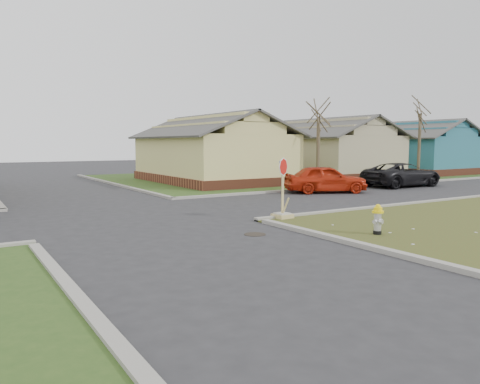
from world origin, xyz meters
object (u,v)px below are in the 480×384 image
fire_hydrant (378,218)px  dark_pickup (402,175)px  red_sedan (326,179)px  stop_sign (283,205)px

fire_hydrant → dark_pickup: bearing=25.7°
fire_hydrant → red_sedan: (6.81, 9.72, 0.22)m
red_sedan → dark_pickup: (6.49, 0.24, -0.02)m
red_sedan → dark_pickup: red_sedan is taller
stop_sign → red_sedan: bearing=34.4°
fire_hydrant → stop_sign: (-0.55, 3.81, -0.02)m
red_sedan → dark_pickup: 6.49m
fire_hydrant → red_sedan: size_ratio=0.20×
fire_hydrant → dark_pickup: dark_pickup is taller
fire_hydrant → red_sedan: red_sedan is taller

